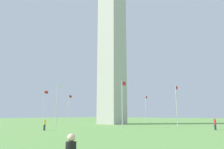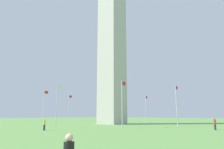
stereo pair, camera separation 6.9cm
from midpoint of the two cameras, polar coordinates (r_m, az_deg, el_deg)
The scene contains 12 objects.
ground_plane at distance 52.92m, azimuth -0.04°, elevation -13.17°, with size 260.00×260.00×0.00m, color #609347.
obelisk_monument at distance 57.38m, azimuth -0.04°, elevation 11.99°, with size 5.37×5.37×48.83m.
flagpole_n at distance 66.60m, azimuth 9.06°, elevation -8.76°, with size 1.12×0.14×8.07m.
flagpole_ne at distance 69.37m, azimuth -1.45°, elevation -8.96°, with size 1.12×0.14×8.07m.
flagpole_e at distance 64.61m, azimuth -11.57°, elevation -8.61°, with size 1.12×0.14×8.07m.
flagpole_se at distance 53.79m, azimuth -17.91°, elevation -7.90°, with size 1.12×0.14×8.07m.
flagpole_s at distance 41.48m, azimuth -14.58°, elevation -7.36°, with size 1.12×0.14×8.07m.
flagpole_sw at distance 36.65m, azimuth 2.75°, elevation -7.27°, with size 1.12×0.14×8.07m.
flagpole_w at distance 44.51m, azimuth 16.89°, elevation -7.45°, with size 1.12×0.14×8.07m.
flagpole_nw at distance 57.12m, azimuth 16.85°, elevation -8.11°, with size 1.12×0.14×8.07m.
person_yellow_shirt at distance 32.62m, azimuth -17.73°, elevation -12.70°, with size 0.32×0.32×1.62m.
person_red_shirt at distance 35.36m, azimuth 25.87°, elevation -11.87°, with size 0.32×0.32×1.74m.
Camera 1 is at (-41.13, -33.24, 2.14)m, focal length 34.04 mm.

